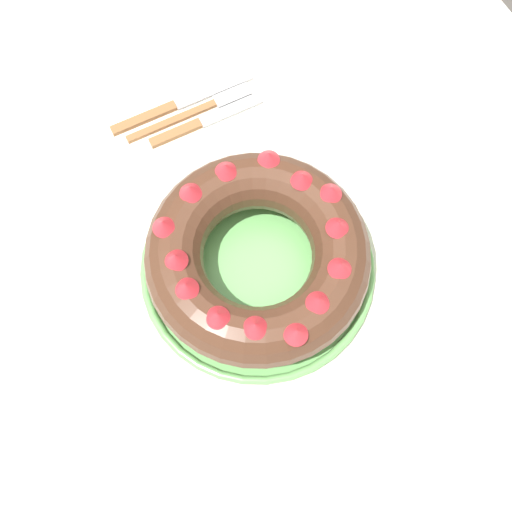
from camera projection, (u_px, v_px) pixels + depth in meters
name	position (u px, v px, depth m)	size (l,w,h in m)	color
ground_plane	(253.00, 355.00, 1.56)	(8.00, 8.00, 0.00)	#4C4742
dining_table	(251.00, 274.00, 0.95)	(1.36, 1.22, 0.72)	silver
serving_dish	(256.00, 268.00, 0.86)	(0.34, 0.34, 0.02)	#6BB760
bundt_cake	(256.00, 256.00, 0.81)	(0.31, 0.31, 0.10)	#4C2D1E
fork	(198.00, 110.00, 0.97)	(0.02, 0.21, 0.01)	#936038
serving_knife	(173.00, 106.00, 0.97)	(0.02, 0.25, 0.01)	#936038
cake_knife	(199.00, 124.00, 0.96)	(0.02, 0.19, 0.01)	#936038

